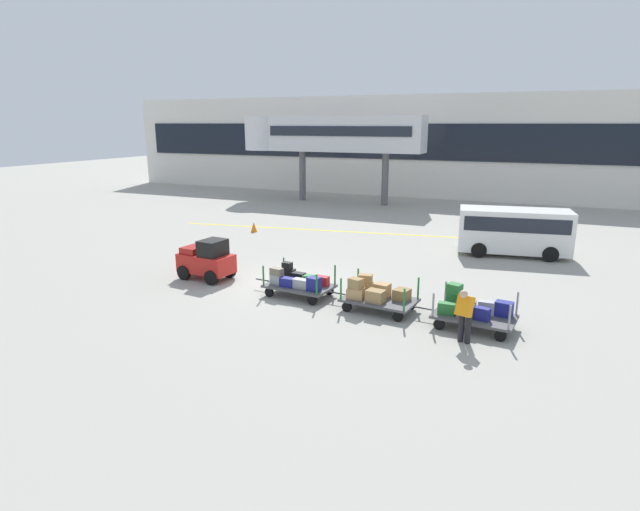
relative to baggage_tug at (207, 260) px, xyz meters
The scene contains 11 objects.
ground_plane 3.22m from the baggage_tug, 11.56° to the left, with size 120.00×120.00×0.00m, color #9E9B91.
apron_lead_line 10.70m from the baggage_tug, 80.20° to the left, with size 19.53×0.20×0.01m, color yellow.
terminal_building 26.98m from the baggage_tug, 83.42° to the left, with size 56.89×2.51×8.04m.
jet_bridge 21.45m from the baggage_tug, 101.13° to the left, with size 14.21×3.00×6.40m.
baggage_tug is the anchor object (origin of this frame).
baggage_cart_lead 4.12m from the baggage_tug, ahead, with size 3.06×1.62×1.10m.
baggage_cart_middle 7.04m from the baggage_tug, ahead, with size 3.06×1.62×1.10m.
baggage_cart_tail 10.09m from the baggage_tug, ahead, with size 3.06×1.62×1.17m.
baggage_handler 10.22m from the baggage_tug, 12.44° to the right, with size 0.51×0.52×1.56m.
shuttle_van 13.68m from the baggage_tug, 39.57° to the left, with size 5.03×2.61×2.10m.
safety_cone_near 8.90m from the baggage_tug, 109.15° to the left, with size 0.36×0.36×0.55m, color orange.
Camera 1 is at (8.56, -16.36, 5.84)m, focal length 28.87 mm.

